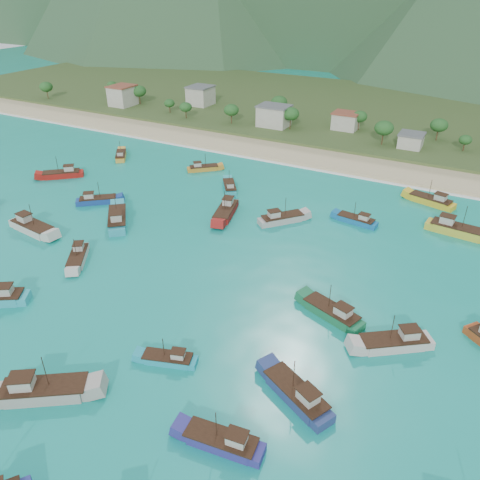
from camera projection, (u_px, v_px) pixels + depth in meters
The scene contains 25 objects.
ground at pixel (178, 296), 81.57m from camera, with size 600.00×600.00×0.00m, color #0B826D.
beach at pixel (326, 159), 142.20m from camera, with size 400.00×18.00×1.20m, color beige.
land at pixel (376, 114), 189.01m from camera, with size 400.00×110.00×2.40m, color #385123.
surf_line at pixel (316, 169), 134.90m from camera, with size 400.00×2.50×0.08m, color white.
village at pixel (349, 124), 158.99m from camera, with size 209.37×27.56×7.54m.
vegetation at pixel (328, 121), 161.37m from camera, with size 273.56×25.78×8.13m.
boat_1 at pixel (226, 212), 108.68m from camera, with size 6.25×12.12×6.87m.
boat_2 at pixel (395, 343), 70.03m from camera, with size 10.87×9.09×6.52m.
boat_3 at pixel (230, 187), 121.89m from camera, with size 7.59×9.17×5.48m.
boat_4 at pixel (297, 395), 61.32m from camera, with size 11.30×7.91×6.52m.
boat_5 at pixel (357, 221), 105.39m from camera, with size 9.42×3.94×5.40m.
boat_7 at pixel (97, 201), 114.64m from camera, with size 9.38×8.38×5.76m.
boat_11 at pixel (78, 258), 91.53m from camera, with size 7.71×9.44×5.62m.
boat_13 at pixel (121, 156), 143.09m from camera, with size 7.78×9.03×5.47m.
boat_17 at pixel (203, 168), 133.94m from camera, with size 8.45×7.88×5.28m.
boat_18 at pixel (32, 228), 101.78m from camera, with size 12.48×5.01×7.17m.
boat_19 at pixel (117, 219), 105.09m from camera, with size 10.90×11.97×7.40m.
boat_20 at pixel (431, 201), 114.04m from camera, with size 11.43×6.07×6.48m.
boat_21 at pixel (169, 360), 67.41m from camera, with size 8.37×4.75×4.74m.
boat_22 at pixel (332, 313), 76.22m from camera, with size 11.16×6.64×6.34m.
boat_24 at pixel (456, 230), 100.76m from camera, with size 12.62×4.95×7.27m.
boat_25 at pixel (43, 391), 61.71m from camera, with size 12.28×9.88×7.29m.
boat_30 at pixel (223, 442), 55.27m from camera, with size 10.13×4.07×5.82m.
boat_32 at pixel (62, 174), 129.35m from camera, with size 10.32×9.56×6.43m.
boat_33 at pixel (282, 219), 105.74m from camera, with size 9.30×10.06×6.26m.
Camera 1 is at (40.76, -53.21, 48.74)m, focal length 35.00 mm.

